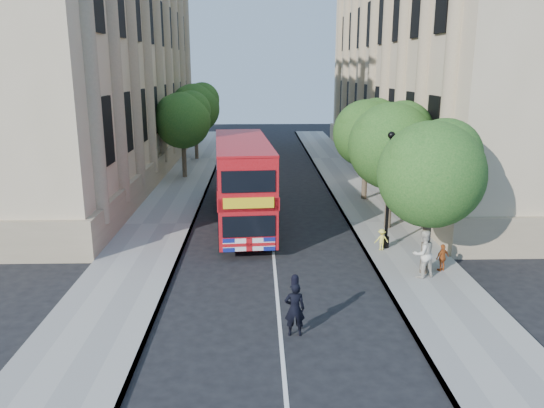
{
  "coord_description": "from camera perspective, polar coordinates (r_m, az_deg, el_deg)",
  "views": [
    {
      "loc": [
        -0.66,
        -16.2,
        7.91
      ],
      "look_at": [
        -0.07,
        5.44,
        2.3
      ],
      "focal_mm": 35.0,
      "sensor_mm": 36.0,
      "label": 1
    }
  ],
  "objects": [
    {
      "name": "pavement_right",
      "position": [
        28.09,
        11.7,
        -2.01
      ],
      "size": [
        3.5,
        80.0,
        0.12
      ],
      "primitive_type": "cube",
      "color": "gray",
      "rests_on": "ground"
    },
    {
      "name": "building_left",
      "position": [
        42.31,
        -20.4,
        15.14
      ],
      "size": [
        12.0,
        38.0,
        18.0
      ],
      "primitive_type": "cube",
      "color": "tan",
      "rests_on": "ground"
    },
    {
      "name": "pavement_left",
      "position": [
        27.82,
        -12.05,
        -2.19
      ],
      "size": [
        3.5,
        80.0,
        0.12
      ],
      "primitive_type": "cube",
      "color": "gray",
      "rests_on": "ground"
    },
    {
      "name": "tree_right_mid",
      "position": [
        26.29,
        12.86,
        6.59
      ],
      "size": [
        4.2,
        4.2,
        6.37
      ],
      "color": "#473828",
      "rests_on": "ground"
    },
    {
      "name": "double_decker_bus",
      "position": [
        26.23,
        -3.17,
        2.42
      ],
      "size": [
        3.23,
        9.64,
        4.38
      ],
      "rotation": [
        0.0,
        0.0,
        0.08
      ],
      "color": "#AA0B11",
      "rests_on": "ground"
    },
    {
      "name": "ground",
      "position": [
        18.04,
        0.7,
        -11.48
      ],
      "size": [
        120.0,
        120.0,
        0.0
      ],
      "primitive_type": "plane",
      "color": "black",
      "rests_on": "ground"
    },
    {
      "name": "police_constable",
      "position": [
        16.25,
        2.45,
        -11.23
      ],
      "size": [
        0.62,
        0.41,
        1.71
      ],
      "primitive_type": "imported",
      "rotation": [
        0.0,
        0.0,
        3.15
      ],
      "color": "black",
      "rests_on": "ground"
    },
    {
      "name": "lamp_post",
      "position": [
        23.54,
        12.39,
        0.92
      ],
      "size": [
        0.32,
        0.32,
        5.16
      ],
      "color": "black",
      "rests_on": "pavement_right"
    },
    {
      "name": "child_a",
      "position": [
        21.92,
        17.86,
        -5.5
      ],
      "size": [
        0.69,
        0.53,
        1.09
      ],
      "primitive_type": "imported",
      "rotation": [
        0.0,
        0.0,
        3.62
      ],
      "color": "#BF5921",
      "rests_on": "pavement_right"
    },
    {
      "name": "box_van",
      "position": [
        32.8,
        -3.53,
        3.28
      ],
      "size": [
        2.66,
        5.62,
        3.12
      ],
      "rotation": [
        0.0,
        0.0,
        0.08
      ],
      "color": "black",
      "rests_on": "ground"
    },
    {
      "name": "tree_right_near",
      "position": [
        20.63,
        16.87,
        3.68
      ],
      "size": [
        4.0,
        4.0,
        6.08
      ],
      "color": "#473828",
      "rests_on": "ground"
    },
    {
      "name": "tree_left_back",
      "position": [
        46.64,
        -8.22,
        10.45
      ],
      "size": [
        4.2,
        4.2,
        6.65
      ],
      "color": "#473828",
      "rests_on": "ground"
    },
    {
      "name": "tree_left_far",
      "position": [
        38.75,
        -9.54,
        9.2
      ],
      "size": [
        4.0,
        4.0,
        6.3
      ],
      "color": "#473828",
      "rests_on": "ground"
    },
    {
      "name": "building_right",
      "position": [
        42.73,
        18.9,
        15.24
      ],
      "size": [
        12.0,
        38.0,
        18.0
      ],
      "primitive_type": "cube",
      "color": "tan",
      "rests_on": "ground"
    },
    {
      "name": "woman_pedestrian",
      "position": [
        20.95,
        15.95,
        -5.17
      ],
      "size": [
        1.08,
        0.96,
        1.86
      ],
      "primitive_type": "imported",
      "rotation": [
        0.0,
        0.0,
        3.47
      ],
      "color": "beige",
      "rests_on": "pavement_right"
    },
    {
      "name": "tree_right_far",
      "position": [
        32.1,
        10.23,
        7.87
      ],
      "size": [
        4.0,
        4.0,
        6.15
      ],
      "color": "#473828",
      "rests_on": "ground"
    },
    {
      "name": "child_b",
      "position": [
        23.71,
        11.7,
        -3.76
      ],
      "size": [
        0.65,
        0.42,
        0.95
      ],
      "primitive_type": "imported",
      "rotation": [
        0.0,
        0.0,
        3.25
      ],
      "color": "#F0E351",
      "rests_on": "pavement_right"
    }
  ]
}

